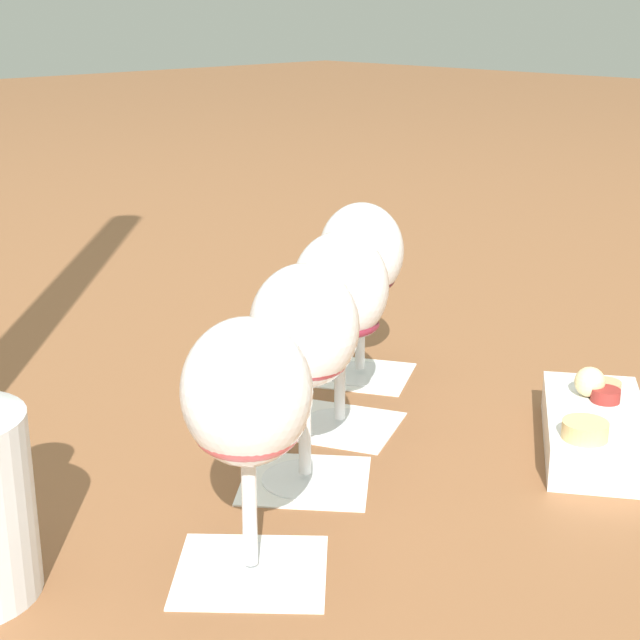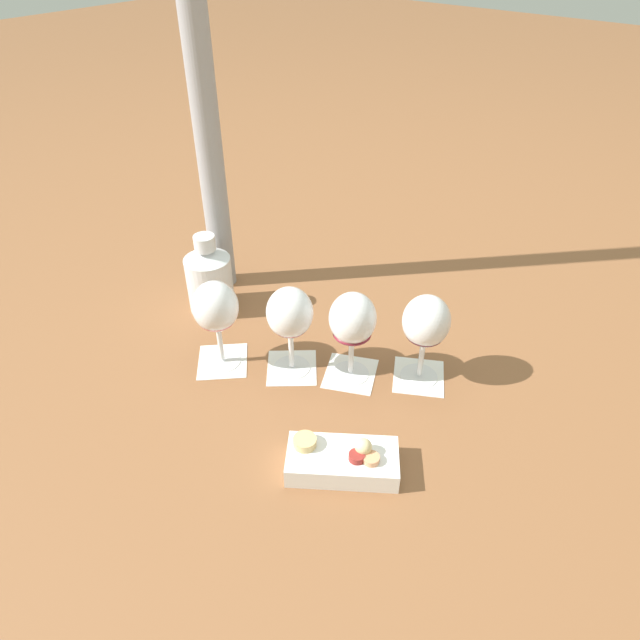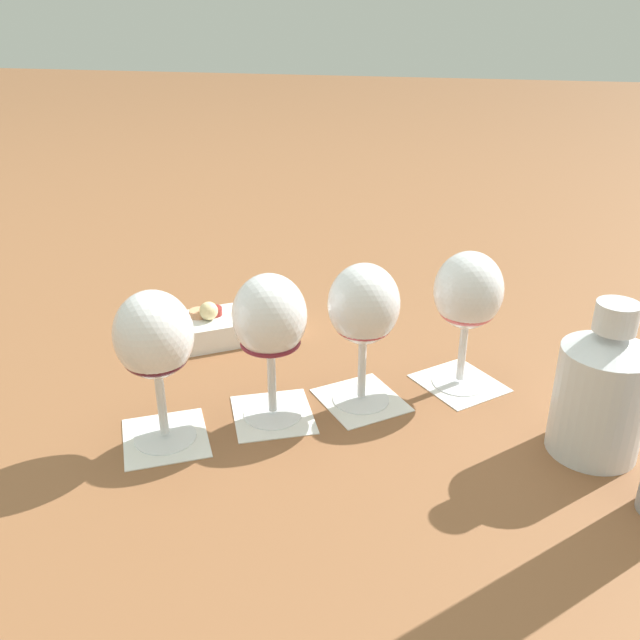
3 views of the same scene
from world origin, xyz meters
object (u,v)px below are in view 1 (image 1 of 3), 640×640
wine_glass_0 (247,405)px  wine_glass_3 (361,260)px  snack_dish (595,427)px  wine_glass_2 (340,296)px  wine_glass_1 (304,337)px

wine_glass_0 → wine_glass_3: size_ratio=1.00×
wine_glass_0 → wine_glass_3: bearing=31.9°
wine_glass_3 → snack_dish: (0.01, -0.25, -0.10)m
wine_glass_3 → snack_dish: 0.27m
wine_glass_2 → wine_glass_3: 0.12m
wine_glass_3 → snack_dish: size_ratio=0.94×
wine_glass_0 → wine_glass_3: (0.31, 0.19, 0.00)m
wine_glass_2 → wine_glass_3: size_ratio=1.00×
wine_glass_1 → wine_glass_2: (0.09, 0.05, 0.00)m
wine_glass_1 → wine_glass_3: bearing=32.6°
wine_glass_1 → snack_dish: (0.21, -0.13, -0.10)m
wine_glass_0 → snack_dish: wine_glass_0 is taller
wine_glass_1 → wine_glass_3: same height
wine_glass_2 → wine_glass_1: bearing=-150.0°
wine_glass_0 → wine_glass_1: size_ratio=1.00×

